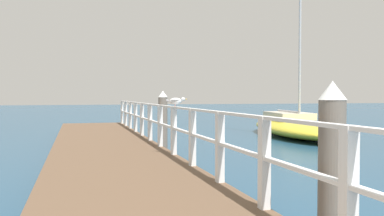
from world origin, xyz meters
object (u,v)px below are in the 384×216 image
object	(u,v)px
seagull_foreground	(176,101)
dock_piling_near	(332,171)
dock_piling_far	(163,121)
boat_0	(295,127)

from	to	relation	value
seagull_foreground	dock_piling_near	bearing A→B (deg)	26.84
dock_piling_near	dock_piling_far	distance (m)	8.51
dock_piling_near	seagull_foreground	size ratio (longest dim) A/B	4.20
dock_piling_near	dock_piling_far	bearing A→B (deg)	90.00
boat_0	dock_piling_far	bearing A→B (deg)	35.97
seagull_foreground	dock_piling_far	bearing A→B (deg)	-163.82
seagull_foreground	boat_0	bearing A→B (deg)	155.98
dock_piling_far	boat_0	distance (m)	7.38
dock_piling_near	seagull_foreground	bearing A→B (deg)	94.00
dock_piling_far	boat_0	size ratio (longest dim) A/B	0.22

